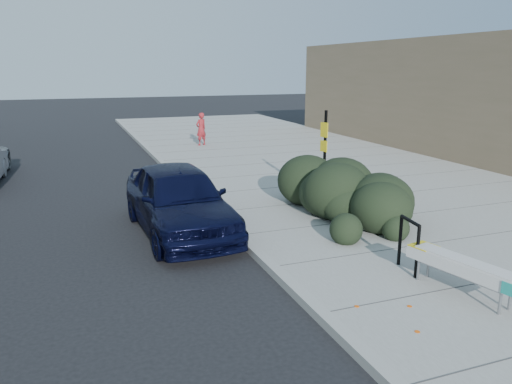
% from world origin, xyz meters
% --- Properties ---
extents(ground, '(120.00, 120.00, 0.00)m').
position_xyz_m(ground, '(0.00, 0.00, 0.00)').
color(ground, black).
rests_on(ground, ground).
extents(sidewalk_near, '(11.20, 50.00, 0.15)m').
position_xyz_m(sidewalk_near, '(5.60, 5.00, 0.07)').
color(sidewalk_near, gray).
rests_on(sidewalk_near, ground).
extents(curb_near, '(0.22, 50.00, 0.17)m').
position_xyz_m(curb_near, '(0.00, 5.00, 0.08)').
color(curb_near, '#9E9E99').
rests_on(curb_near, ground).
extents(bench, '(0.85, 2.12, 0.62)m').
position_xyz_m(bench, '(2.50, -2.22, 0.64)').
color(bench, gray).
rests_on(bench, sidewalk_near).
extents(bike_rack, '(0.16, 0.70, 1.02)m').
position_xyz_m(bike_rack, '(2.27, -1.07, 0.76)').
color(bike_rack, black).
rests_on(bike_rack, sidewalk_near).
extents(sign_post, '(0.13, 0.29, 2.57)m').
position_xyz_m(sign_post, '(3.31, 4.20, 1.61)').
color(sign_post, black).
rests_on(sign_post, sidewalk_near).
extents(hedge, '(3.18, 4.59, 1.56)m').
position_xyz_m(hedge, '(2.95, 2.50, 0.93)').
color(hedge, black).
rests_on(hedge, sidewalk_near).
extents(sedan_navy, '(2.20, 5.00, 1.67)m').
position_xyz_m(sedan_navy, '(-1.17, 3.12, 0.84)').
color(sedan_navy, black).
rests_on(sedan_navy, ground).
extents(pedestrian, '(0.69, 0.59, 1.60)m').
position_xyz_m(pedestrian, '(2.63, 15.51, 0.95)').
color(pedestrian, maroon).
rests_on(pedestrian, sidewalk_near).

